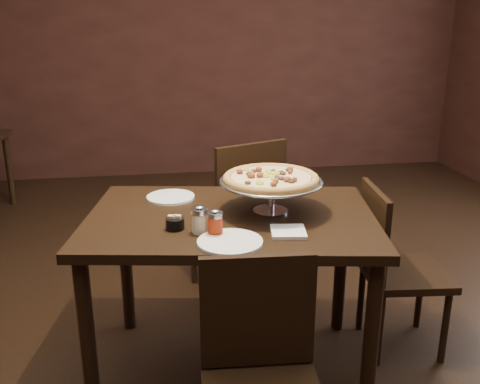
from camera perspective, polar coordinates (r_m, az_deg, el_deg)
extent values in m
cube|color=black|center=(2.87, -0.46, -17.47)|extent=(6.00, 7.00, 0.02)
cube|color=black|center=(5.83, -5.86, 15.46)|extent=(6.00, 0.02, 2.80)
cube|color=black|center=(2.42, -0.98, -2.95)|extent=(1.42, 1.07, 0.04)
cylinder|color=black|center=(2.37, -15.92, -15.18)|extent=(0.06, 0.06, 0.77)
cylinder|color=black|center=(2.34, 13.78, -15.50)|extent=(0.06, 0.06, 0.77)
cylinder|color=black|center=(2.99, -12.07, -7.56)|extent=(0.06, 0.06, 0.77)
cylinder|color=black|center=(2.97, 10.69, -7.70)|extent=(0.06, 0.06, 0.77)
cylinder|color=black|center=(5.34, -23.39, 2.20)|extent=(0.06, 0.06, 0.66)
cylinder|color=silver|center=(2.46, 3.26, -2.00)|extent=(0.16, 0.16, 0.01)
cylinder|color=silver|center=(2.44, 3.29, -0.52)|extent=(0.03, 0.03, 0.13)
cylinder|color=silver|center=(2.42, 3.31, 0.97)|extent=(0.11, 0.11, 0.01)
cylinder|color=gray|center=(2.42, 3.32, 1.13)|extent=(0.46, 0.46, 0.01)
torus|color=gray|center=(2.42, 3.32, 1.15)|extent=(0.47, 0.47, 0.01)
cylinder|color=#97602D|center=(2.41, 3.32, 1.36)|extent=(0.42, 0.42, 0.01)
torus|color=#97602D|center=(2.41, 3.32, 1.46)|extent=(0.44, 0.44, 0.04)
cylinder|color=tan|center=(2.41, 3.33, 1.60)|extent=(0.36, 0.36, 0.01)
cylinder|color=beige|center=(2.21, -4.31, -3.32)|extent=(0.06, 0.06, 0.09)
cylinder|color=silver|center=(2.20, -4.34, -2.04)|extent=(0.07, 0.07, 0.02)
ellipsoid|color=silver|center=(2.19, -4.35, -1.62)|extent=(0.04, 0.04, 0.01)
cylinder|color=maroon|center=(2.18, -2.65, -3.67)|extent=(0.06, 0.06, 0.08)
cylinder|color=silver|center=(2.16, -2.67, -2.42)|extent=(0.07, 0.07, 0.02)
ellipsoid|color=silver|center=(2.16, -2.67, -2.02)|extent=(0.03, 0.03, 0.01)
cylinder|color=black|center=(2.27, -6.94, -3.36)|extent=(0.08, 0.08, 0.05)
cube|color=tan|center=(2.27, -7.28, -3.12)|extent=(0.04, 0.03, 0.05)
cube|color=tan|center=(2.27, -6.68, -3.09)|extent=(0.04, 0.03, 0.05)
cube|color=white|center=(2.22, 5.17, -4.25)|extent=(0.16, 0.16, 0.02)
cylinder|color=white|center=(2.66, -7.41, -0.54)|extent=(0.24, 0.24, 0.01)
cylinder|color=white|center=(2.12, -1.07, -5.36)|extent=(0.26, 0.26, 0.01)
cone|color=silver|center=(2.38, 4.47, 0.97)|extent=(0.15, 0.15, 0.00)
cylinder|color=black|center=(2.38, 4.48, 1.04)|extent=(0.07, 0.11, 0.02)
cube|color=black|center=(3.32, -0.74, -2.85)|extent=(0.60, 0.60, 0.04)
cube|color=black|center=(3.06, 1.24, 0.77)|extent=(0.44, 0.21, 0.48)
cylinder|color=black|center=(3.65, 0.31, -5.03)|extent=(0.04, 0.04, 0.45)
cylinder|color=black|center=(3.48, -4.97, -6.27)|extent=(0.04, 0.04, 0.45)
cylinder|color=black|center=(3.36, 3.68, -7.16)|extent=(0.04, 0.04, 0.45)
cylinder|color=black|center=(3.18, -1.92, -8.67)|extent=(0.04, 0.04, 0.45)
cube|color=black|center=(1.94, 1.91, -12.58)|extent=(0.41, 0.06, 0.43)
cube|color=black|center=(2.88, 17.18, -8.31)|extent=(0.44, 0.44, 0.04)
cube|color=black|center=(2.73, 14.01, -4.00)|extent=(0.07, 0.41, 0.43)
cylinder|color=black|center=(2.91, 21.02, -13.33)|extent=(0.03, 0.03, 0.40)
cylinder|color=black|center=(3.17, 18.61, -10.34)|extent=(0.03, 0.03, 0.40)
cylinder|color=black|center=(2.80, 14.68, -14.02)|extent=(0.03, 0.03, 0.40)
cylinder|color=black|center=(3.07, 12.80, -10.82)|extent=(0.03, 0.03, 0.40)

